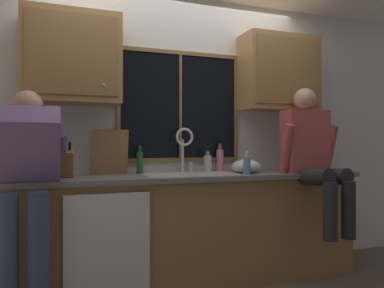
{
  "coord_description": "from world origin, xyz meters",
  "views": [
    {
      "loc": [
        -1.01,
        -3.28,
        1.18
      ],
      "look_at": [
        0.08,
        -0.3,
        1.18
      ],
      "focal_mm": 34.89,
      "sensor_mm": 36.0,
      "label": 1
    }
  ],
  "objects_px": {
    "person_standing": "(25,177)",
    "person_sitting_on_counter": "(312,152)",
    "bottle_tall_clear": "(140,162)",
    "bottle_amber_small": "(208,163)",
    "soap_dispenser": "(247,166)",
    "knife_block": "(65,163)",
    "cutting_board": "(110,152)",
    "mixing_bowl": "(246,166)",
    "bottle_green_glass": "(220,160)"
  },
  "relations": [
    {
      "from": "mixing_bowl",
      "to": "bottle_amber_small",
      "type": "bearing_deg",
      "value": 142.84
    },
    {
      "from": "knife_block",
      "to": "bottle_amber_small",
      "type": "bearing_deg",
      "value": 7.16
    },
    {
      "from": "soap_dispenser",
      "to": "bottle_tall_clear",
      "type": "distance_m",
      "value": 0.92
    },
    {
      "from": "person_standing",
      "to": "cutting_board",
      "type": "distance_m",
      "value": 0.83
    },
    {
      "from": "knife_block",
      "to": "bottle_tall_clear",
      "type": "xyz_separation_m",
      "value": [
        0.62,
        0.19,
        -0.01
      ]
    },
    {
      "from": "bottle_green_glass",
      "to": "person_sitting_on_counter",
      "type": "bearing_deg",
      "value": -37.91
    },
    {
      "from": "soap_dispenser",
      "to": "bottle_tall_clear",
      "type": "xyz_separation_m",
      "value": [
        -0.81,
        0.42,
        0.03
      ]
    },
    {
      "from": "knife_block",
      "to": "bottle_green_glass",
      "type": "xyz_separation_m",
      "value": [
        1.39,
        0.23,
        0.0
      ]
    },
    {
      "from": "bottle_amber_small",
      "to": "mixing_bowl",
      "type": "bearing_deg",
      "value": -37.16
    },
    {
      "from": "person_sitting_on_counter",
      "to": "bottle_green_glass",
      "type": "xyz_separation_m",
      "value": [
        -0.65,
        0.51,
        -0.07
      ]
    },
    {
      "from": "knife_block",
      "to": "bottle_tall_clear",
      "type": "distance_m",
      "value": 0.65
    },
    {
      "from": "knife_block",
      "to": "cutting_board",
      "type": "xyz_separation_m",
      "value": [
        0.37,
        0.2,
        0.08
      ]
    },
    {
      "from": "cutting_board",
      "to": "soap_dispenser",
      "type": "relative_size",
      "value": 1.94
    },
    {
      "from": "person_sitting_on_counter",
      "to": "bottle_tall_clear",
      "type": "height_order",
      "value": "person_sitting_on_counter"
    },
    {
      "from": "bottle_tall_clear",
      "to": "person_standing",
      "type": "bearing_deg",
      "value": -149.44
    },
    {
      "from": "knife_block",
      "to": "bottle_tall_clear",
      "type": "height_order",
      "value": "knife_block"
    },
    {
      "from": "person_standing",
      "to": "soap_dispenser",
      "type": "xyz_separation_m",
      "value": [
        1.69,
        0.1,
        0.03
      ]
    },
    {
      "from": "cutting_board",
      "to": "bottle_green_glass",
      "type": "distance_m",
      "value": 1.03
    },
    {
      "from": "cutting_board",
      "to": "bottle_amber_small",
      "type": "distance_m",
      "value": 0.88
    },
    {
      "from": "person_standing",
      "to": "soap_dispenser",
      "type": "height_order",
      "value": "person_standing"
    },
    {
      "from": "soap_dispenser",
      "to": "bottle_tall_clear",
      "type": "relative_size",
      "value": 0.8
    },
    {
      "from": "knife_block",
      "to": "cutting_board",
      "type": "height_order",
      "value": "cutting_board"
    },
    {
      "from": "cutting_board",
      "to": "knife_block",
      "type": "bearing_deg",
      "value": -151.72
    },
    {
      "from": "person_sitting_on_counter",
      "to": "soap_dispenser",
      "type": "bearing_deg",
      "value": 175.01
    },
    {
      "from": "person_standing",
      "to": "person_sitting_on_counter",
      "type": "bearing_deg",
      "value": 1.08
    },
    {
      "from": "bottle_tall_clear",
      "to": "bottle_amber_small",
      "type": "height_order",
      "value": "bottle_tall_clear"
    },
    {
      "from": "bottle_amber_small",
      "to": "bottle_tall_clear",
      "type": "bearing_deg",
      "value": 176.92
    },
    {
      "from": "soap_dispenser",
      "to": "bottle_green_glass",
      "type": "relative_size",
      "value": 0.74
    },
    {
      "from": "bottle_tall_clear",
      "to": "bottle_amber_small",
      "type": "bearing_deg",
      "value": -3.08
    },
    {
      "from": "bottle_tall_clear",
      "to": "mixing_bowl",
      "type": "bearing_deg",
      "value": -15.28
    },
    {
      "from": "person_standing",
      "to": "knife_block",
      "type": "xyz_separation_m",
      "value": [
        0.25,
        0.33,
        0.07
      ]
    },
    {
      "from": "person_sitting_on_counter",
      "to": "knife_block",
      "type": "bearing_deg",
      "value": 172.14
    },
    {
      "from": "cutting_board",
      "to": "bottle_green_glass",
      "type": "relative_size",
      "value": 1.44
    },
    {
      "from": "person_sitting_on_counter",
      "to": "mixing_bowl",
      "type": "distance_m",
      "value": 0.59
    },
    {
      "from": "person_standing",
      "to": "bottle_tall_clear",
      "type": "distance_m",
      "value": 1.02
    },
    {
      "from": "knife_block",
      "to": "bottle_amber_small",
      "type": "distance_m",
      "value": 1.25
    },
    {
      "from": "cutting_board",
      "to": "bottle_tall_clear",
      "type": "height_order",
      "value": "cutting_board"
    },
    {
      "from": "knife_block",
      "to": "soap_dispenser",
      "type": "relative_size",
      "value": 1.63
    },
    {
      "from": "knife_block",
      "to": "person_standing",
      "type": "bearing_deg",
      "value": -127.89
    },
    {
      "from": "person_sitting_on_counter",
      "to": "cutting_board",
      "type": "bearing_deg",
      "value": 164.03
    },
    {
      "from": "cutting_board",
      "to": "mixing_bowl",
      "type": "bearing_deg",
      "value": -12.47
    },
    {
      "from": "soap_dispenser",
      "to": "bottle_tall_clear",
      "type": "height_order",
      "value": "bottle_tall_clear"
    },
    {
      "from": "cutting_board",
      "to": "bottle_green_glass",
      "type": "height_order",
      "value": "cutting_board"
    },
    {
      "from": "person_standing",
      "to": "bottle_tall_clear",
      "type": "relative_size",
      "value": 6.33
    },
    {
      "from": "person_standing",
      "to": "cutting_board",
      "type": "relative_size",
      "value": 4.06
    },
    {
      "from": "bottle_green_glass",
      "to": "bottle_amber_small",
      "type": "bearing_deg",
      "value": -155.41
    },
    {
      "from": "person_standing",
      "to": "cutting_board",
      "type": "bearing_deg",
      "value": 40.13
    },
    {
      "from": "person_standing",
      "to": "person_sitting_on_counter",
      "type": "height_order",
      "value": "person_sitting_on_counter"
    },
    {
      "from": "knife_block",
      "to": "bottle_green_glass",
      "type": "relative_size",
      "value": 1.21
    },
    {
      "from": "bottle_amber_small",
      "to": "person_sitting_on_counter",
      "type": "bearing_deg",
      "value": -28.53
    }
  ]
}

